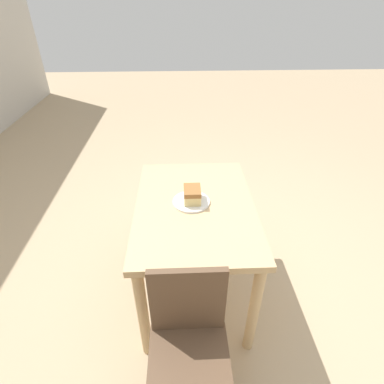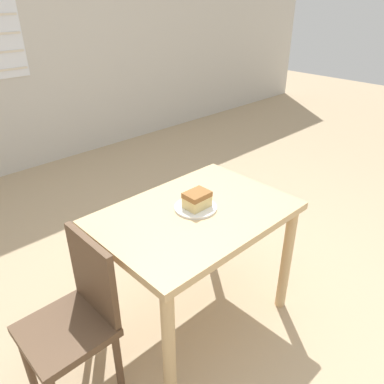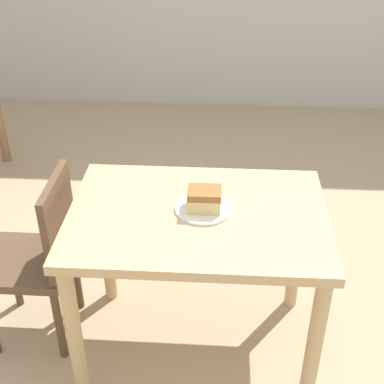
{
  "view_description": "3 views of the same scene",
  "coord_description": "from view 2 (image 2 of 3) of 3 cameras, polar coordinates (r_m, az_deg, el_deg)",
  "views": [
    {
      "loc": [
        -1.52,
        0.29,
        1.79
      ],
      "look_at": [
        -0.04,
        0.23,
        0.79
      ],
      "focal_mm": 28.0,
      "sensor_mm": 36.0,
      "label": 1
    },
    {
      "loc": [
        -1.24,
        -0.96,
        1.74
      ],
      "look_at": [
        -0.06,
        0.27,
        0.82
      ],
      "focal_mm": 35.0,
      "sensor_mm": 36.0,
      "label": 2
    },
    {
      "loc": [
        -0.01,
        -1.48,
        1.91
      ],
      "look_at": [
        -0.12,
        0.24,
        0.82
      ],
      "focal_mm": 50.0,
      "sensor_mm": 36.0,
      "label": 3
    }
  ],
  "objects": [
    {
      "name": "plate",
      "position": [
        1.94,
        0.55,
        -2.37
      ],
      "size": [
        0.22,
        0.22,
        0.01
      ],
      "color": "white",
      "rests_on": "dining_table_near"
    },
    {
      "name": "ground_plane",
      "position": [
        2.34,
        6.09,
        -19.74
      ],
      "size": [
        14.0,
        14.0,
        0.0
      ],
      "primitive_type": "plane",
      "color": "tan"
    },
    {
      "name": "cake_slice",
      "position": [
        1.91,
        0.77,
        -1.15
      ],
      "size": [
        0.13,
        0.1,
        0.08
      ],
      "color": "#E0C67F",
      "rests_on": "plate"
    },
    {
      "name": "chair_near_window",
      "position": [
        1.84,
        -17.19,
        -17.71
      ],
      "size": [
        0.37,
        0.37,
        0.82
      ],
      "rotation": [
        0.0,
        0.0,
        -1.57
      ],
      "color": "brown",
      "rests_on": "ground_plane"
    },
    {
      "name": "dining_table_near",
      "position": [
        1.98,
        0.52,
        -5.88
      ],
      "size": [
        1.0,
        0.7,
        0.74
      ],
      "color": "tan",
      "rests_on": "ground_plane"
    }
  ]
}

